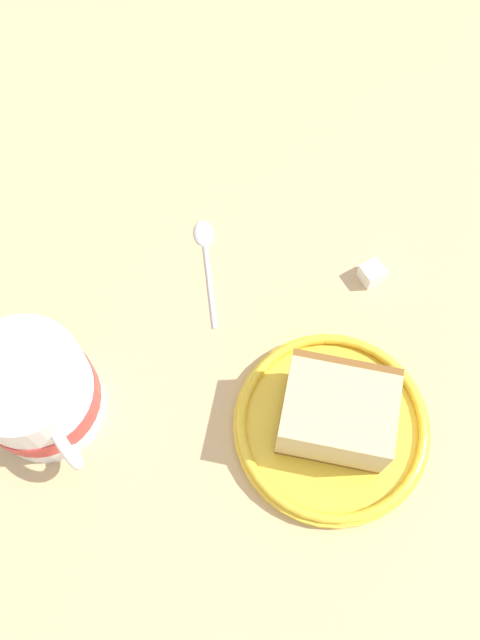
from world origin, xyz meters
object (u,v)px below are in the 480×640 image
tea_mug (36,393)px  cake_slice (337,413)px  teaspoon (206,248)px  sugar_cube (371,274)px  small_plate (331,426)px

tea_mug → cake_slice: bearing=-129.5°
teaspoon → sugar_cube: size_ratio=5.69×
small_plate → sugar_cube: size_ratio=8.83×
cake_slice → tea_mug: tea_mug is taller
small_plate → cake_slice: bearing=-47.5°
small_plate → cake_slice: size_ratio=1.48×
small_plate → sugar_cube: 15.31cm
small_plate → teaspoon: (20.89, -1.32, -0.60)cm
small_plate → tea_mug: (15.82, 18.78, 3.78)cm
small_plate → tea_mug: size_ratio=1.35×
cake_slice → teaspoon: bearing=-3.1°
small_plate → tea_mug: 24.84cm
teaspoon → sugar_cube: (-11.73, -10.95, 0.60)cm
cake_slice → sugar_cube: size_ratio=5.98×
cake_slice → tea_mug: 24.59cm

